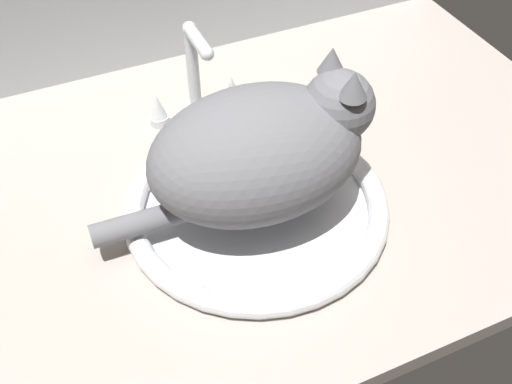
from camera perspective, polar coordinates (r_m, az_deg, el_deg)
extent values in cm
cube|color=#ADA399|center=(93.62, -2.42, 0.10)|extent=(121.53, 71.63, 3.00)
torus|color=white|center=(87.51, 0.00, -1.16)|extent=(37.75, 37.75, 2.95)
cylinder|color=white|center=(88.37, 0.00, -1.68)|extent=(33.32, 33.32, 0.60)
cylinder|color=silver|center=(105.04, -5.55, 7.65)|extent=(4.00, 4.00, 1.91)
cylinder|color=silver|center=(100.27, -5.87, 11.32)|extent=(2.00, 2.00, 14.36)
sphere|color=silver|center=(96.43, -6.20, 14.84)|extent=(2.20, 2.20, 2.20)
cylinder|color=silver|center=(93.36, -5.40, 13.78)|extent=(2.00, 7.50, 2.00)
sphere|color=silver|center=(90.35, -4.56, 12.65)|extent=(2.10, 2.10, 2.10)
cylinder|color=silver|center=(103.82, -8.93, 6.63)|extent=(3.20, 3.20, 1.60)
cone|color=silver|center=(102.07, -9.11, 7.87)|extent=(2.88, 2.88, 4.10)
cylinder|color=silver|center=(106.83, -2.23, 8.49)|extent=(3.20, 3.20, 1.60)
cone|color=silver|center=(105.14, -2.28, 9.73)|extent=(2.88, 2.88, 4.10)
ellipsoid|color=slate|center=(80.67, 0.00, 3.59)|extent=(29.87, 21.80, 16.56)
sphere|color=slate|center=(81.91, 7.66, 7.96)|extent=(9.70, 9.70, 9.70)
cone|color=slate|center=(80.94, 7.05, 12.07)|extent=(3.69, 3.69, 3.64)
cone|color=slate|center=(76.85, 9.06, 9.79)|extent=(3.69, 3.69, 3.64)
ellipsoid|color=silver|center=(84.08, 9.81, 7.97)|extent=(3.04, 4.16, 3.10)
ellipsoid|color=silver|center=(84.65, 6.45, 4.91)|extent=(8.54, 11.74, 9.11)
cylinder|color=slate|center=(82.45, -10.78, -2.86)|extent=(12.91, 3.61, 3.20)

